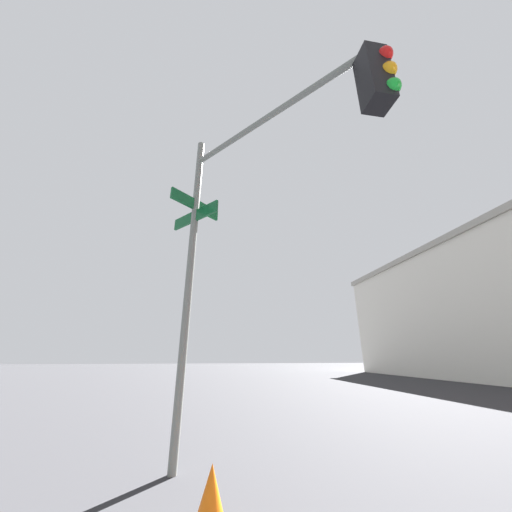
% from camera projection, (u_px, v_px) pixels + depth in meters
% --- Properties ---
extents(traffic_signal_near, '(2.91, 2.61, 5.18)m').
position_uv_depth(traffic_signal_near, '(262.00, 182.00, 3.76)').
color(traffic_signal_near, slate).
rests_on(traffic_signal_near, ground_plane).
extents(traffic_cone, '(0.36, 0.36, 0.58)m').
position_uv_depth(traffic_cone, '(210.00, 508.00, 2.09)').
color(traffic_cone, orange).
rests_on(traffic_cone, ground_plane).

